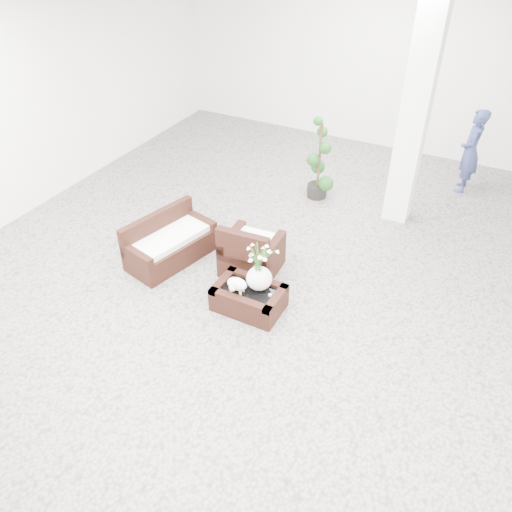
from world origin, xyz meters
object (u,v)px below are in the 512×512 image
at_px(coffee_table, 249,299).
at_px(loveseat, 170,240).
at_px(armchair, 252,246).
at_px(topiary, 319,159).

relative_size(coffee_table, loveseat, 0.67).
distance_m(armchair, loveseat, 1.24).
height_order(armchair, loveseat, armchair).
bearing_deg(topiary, coffee_table, -84.15).
bearing_deg(topiary, loveseat, -113.49).
bearing_deg(topiary, armchair, -90.71).
bearing_deg(armchair, loveseat, 12.66).
relative_size(coffee_table, topiary, 0.61).
distance_m(coffee_table, topiary, 3.30).
height_order(loveseat, topiary, topiary).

